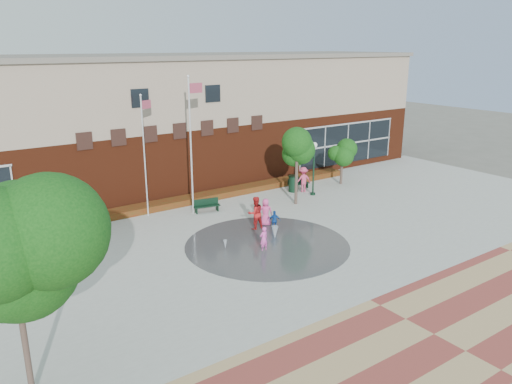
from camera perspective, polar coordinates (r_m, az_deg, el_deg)
ground at (r=23.52m, az=5.66°, el=-8.38°), size 120.00×120.00×0.00m
plaza_concrete at (r=26.41m, az=0.00°, el=-5.41°), size 46.00×18.00×0.01m
paver_band at (r=19.42m, az=19.67°, el=-15.09°), size 46.00×6.00×0.01m
splash_pad at (r=25.66m, az=1.29°, el=-6.09°), size 8.40×8.40×0.01m
library_building at (r=36.74m, az=-12.27°, el=7.98°), size 44.40×10.40×9.20m
flower_bed at (r=32.56m, az=-7.70°, el=-1.27°), size 26.00×1.20×0.40m
flagpole_left at (r=29.60m, az=-12.62°, el=4.73°), size 0.79×0.38×7.21m
flagpole_right at (r=29.47m, az=-7.41°, el=6.08°), size 1.01×0.19×8.22m
lamp_right at (r=33.62m, az=6.62°, el=3.36°), size 0.39×0.39×3.65m
bench_left at (r=29.01m, az=-20.48°, el=-3.90°), size 1.62×0.49×0.81m
bench_mid at (r=30.62m, az=-5.66°, el=-1.84°), size 1.68×0.76×0.82m
bench_right at (r=35.45m, az=4.89°, el=0.74°), size 1.63×0.59×0.80m
trash_can at (r=34.67m, az=4.29°, el=0.96°), size 0.71×0.71×1.16m
tree_big_left at (r=14.91m, az=-26.27°, el=-5.46°), size 4.14×4.14×6.62m
tree_mid at (r=31.29m, az=4.71°, el=4.64°), size 2.81×2.81×4.74m
tree_small_right at (r=36.58m, az=9.86°, el=4.70°), size 2.02×2.02×3.46m
water_jet_a at (r=26.37m, az=2.17°, el=-5.46°), size 0.36×0.36×0.70m
water_jet_b at (r=25.20m, az=-3.53°, el=-6.56°), size 0.20×0.20×0.46m
child_splash at (r=24.77m, az=0.89°, el=-5.38°), size 0.49×0.34×1.26m
adult_red at (r=27.50m, az=-0.08°, el=-2.42°), size 0.98×0.81×1.88m
adult_pink at (r=28.14m, az=1.10°, el=-2.31°), size 0.91×0.82×1.57m
child_blue at (r=27.50m, az=2.13°, el=-3.27°), size 0.70×0.58×1.12m
person_bench at (r=34.64m, az=5.42°, el=1.42°), size 1.27×0.92×1.77m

